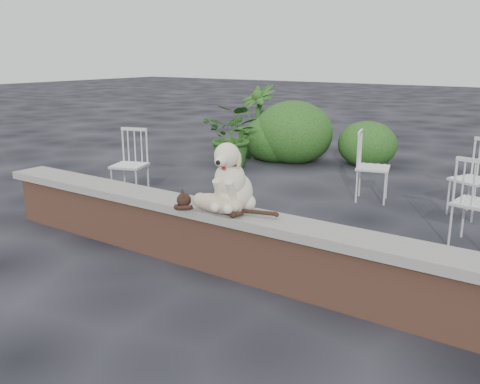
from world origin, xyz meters
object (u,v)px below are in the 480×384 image
Objects in this scene: chair_e at (373,166)px; potted_plant_b at (257,121)px; cat at (216,202)px; chair_c at (478,202)px; potted_plant_a at (234,136)px; chair_a at (129,164)px; chair_d at (473,179)px; dog at (234,175)px.

potted_plant_b is (-2.95, 1.73, 0.21)m from chair_e.
chair_c is at bearing 39.82° from cat.
chair_c is at bearing -140.52° from chair_e.
chair_e is at bearing -13.53° from potted_plant_a.
potted_plant_a is 0.81× the size of potted_plant_b.
chair_e is 0.69× the size of potted_plant_b.
chair_d is at bearing 4.18° from chair_a.
potted_plant_b is (-4.19, 1.72, 0.21)m from chair_d.
dog is 5.46m from potted_plant_b.
chair_d is (1.41, 2.97, -0.43)m from dog.
dog is 0.57× the size of cat.
chair_a is (-2.52, 1.37, -0.20)m from cat.
chair_a and chair_e have the same top height.
chair_a and chair_d have the same top height.
potted_plant_a reaches higher than chair_a.
chair_d is at bearing -22.34° from potted_plant_b.
chair_e is 1.00× the size of chair_c.
potted_plant_a reaches higher than chair_c.
chair_a is 1.00× the size of chair_d.
chair_a is 2.41m from potted_plant_a.
chair_c is (1.65, 1.93, -0.43)m from dog.
dog is 0.67× the size of chair_a.
dog is at bearing 161.09° from chair_e.
chair_d reaches higher than cat.
chair_a and chair_c have the same top height.
potted_plant_a reaches higher than chair_e.
chair_c is at bearing 39.04° from dog.
chair_c is at bearing -48.79° from chair_d.
cat is 1.18× the size of chair_e.
chair_c is at bearing -21.81° from potted_plant_a.
potted_plant_b is (-2.79, 4.69, -0.22)m from dog.
chair_d is (-0.25, 1.04, 0.00)m from chair_c.
cat is 3.46m from chair_d.
chair_d is 0.85× the size of potted_plant_a.
chair_a is at bearing 17.12° from chair_c.
cat is 1.18× the size of chair_c.
potted_plant_a is (-3.98, 0.65, 0.08)m from chair_d.
chair_d is (4.01, 1.75, 0.00)m from chair_a.
chair_e is at bearing -30.38° from potted_plant_b.
potted_plant_b reaches higher than chair_e.
chair_e is (2.76, 1.75, 0.00)m from chair_a.
chair_e is at bearing -151.89° from chair_d.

